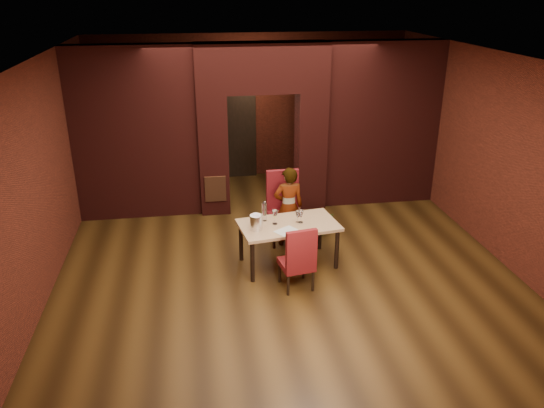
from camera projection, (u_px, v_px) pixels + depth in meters
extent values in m
plane|color=#432C10|center=(279.00, 252.00, 8.87)|extent=(8.00, 8.00, 0.00)
cube|color=silver|center=(280.00, 56.00, 7.64)|extent=(7.00, 8.00, 0.04)
cube|color=maroon|center=(250.00, 107.00, 11.90)|extent=(7.00, 0.04, 3.20)
cube|color=maroon|center=(356.00, 303.00, 4.61)|extent=(7.00, 0.04, 3.20)
cube|color=maroon|center=(45.00, 173.00, 7.76)|extent=(0.04, 8.00, 3.20)
cube|color=maroon|center=(488.00, 151.00, 8.75)|extent=(0.04, 8.00, 3.20)
cube|color=maroon|center=(213.00, 154.00, 10.12)|extent=(0.55, 0.55, 2.30)
cube|color=maroon|center=(310.00, 150.00, 10.39)|extent=(0.55, 0.55, 2.30)
cube|color=maroon|center=(262.00, 68.00, 9.64)|extent=(2.45, 0.55, 0.90)
cube|color=maroon|center=(135.00, 134.00, 9.75)|extent=(2.28, 0.35, 3.20)
cube|color=maroon|center=(381.00, 125.00, 10.41)|extent=(2.28, 0.35, 3.20)
cube|color=#99512C|center=(215.00, 189.00, 10.08)|extent=(0.40, 0.03, 0.50)
cube|color=black|center=(233.00, 132.00, 12.00)|extent=(0.90, 0.08, 2.10)
cube|color=black|center=(234.00, 133.00, 11.97)|extent=(1.02, 0.04, 2.22)
cube|color=tan|center=(288.00, 244.00, 8.38)|extent=(1.62, 1.06, 0.71)
cube|color=maroon|center=(285.00, 209.00, 9.04)|extent=(0.58, 0.58, 1.23)
cube|color=maroon|center=(296.00, 257.00, 7.69)|extent=(0.52, 0.52, 1.00)
imported|color=white|center=(288.00, 207.00, 8.91)|extent=(0.52, 0.35, 1.39)
cube|color=silver|center=(287.00, 231.00, 7.99)|extent=(0.41, 0.38, 0.00)
cylinder|color=silver|center=(256.00, 222.00, 8.01)|extent=(0.19, 0.19, 0.24)
cylinder|color=white|center=(264.00, 211.00, 8.29)|extent=(0.07, 0.07, 0.32)
imported|color=#225B1D|center=(322.00, 222.00, 9.48)|extent=(0.43, 0.39, 0.42)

